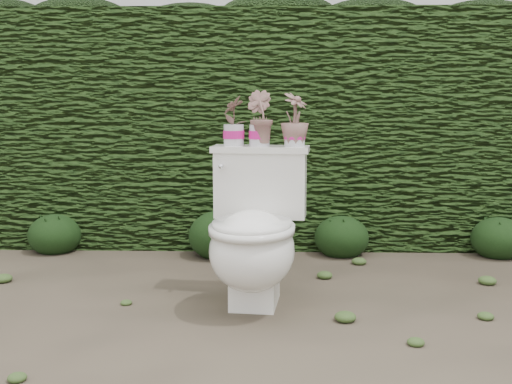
{
  "coord_description": "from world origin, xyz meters",
  "views": [
    {
      "loc": [
        -0.06,
        -3.08,
        1.03
      ],
      "look_at": [
        -0.15,
        0.13,
        0.55
      ],
      "focal_mm": 45.0,
      "sensor_mm": 36.0,
      "label": 1
    }
  ],
  "objects_px": {
    "potted_plant_center": "(259,120)",
    "potted_plant_right": "(295,121)",
    "potted_plant_left": "(234,122)",
    "toilet": "(254,235)"
  },
  "relations": [
    {
      "from": "potted_plant_center",
      "to": "potted_plant_right",
      "type": "xyz_separation_m",
      "value": [
        0.18,
        -0.02,
        -0.01
      ]
    },
    {
      "from": "potted_plant_left",
      "to": "potted_plant_center",
      "type": "relative_size",
      "value": 0.89
    },
    {
      "from": "toilet",
      "to": "potted_plant_right",
      "type": "distance_m",
      "value": 0.62
    },
    {
      "from": "potted_plant_center",
      "to": "toilet",
      "type": "bearing_deg",
      "value": 131.12
    },
    {
      "from": "potted_plant_center",
      "to": "potted_plant_right",
      "type": "relative_size",
      "value": 1.05
    },
    {
      "from": "potted_plant_center",
      "to": "potted_plant_right",
      "type": "distance_m",
      "value": 0.18
    },
    {
      "from": "potted_plant_left",
      "to": "potted_plant_center",
      "type": "distance_m",
      "value": 0.14
    },
    {
      "from": "potted_plant_right",
      "to": "toilet",
      "type": "bearing_deg",
      "value": 171.05
    },
    {
      "from": "potted_plant_right",
      "to": "potted_plant_left",
      "type": "bearing_deg",
      "value": 117.28
    },
    {
      "from": "toilet",
      "to": "potted_plant_center",
      "type": "bearing_deg",
      "value": 91.41
    }
  ]
}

